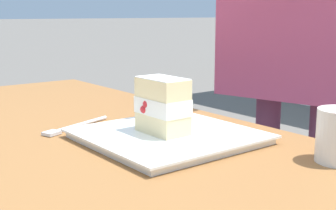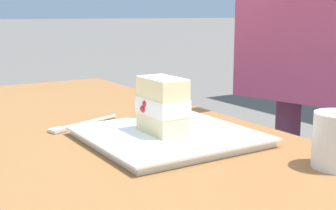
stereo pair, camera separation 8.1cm
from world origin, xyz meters
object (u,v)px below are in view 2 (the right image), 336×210
(dessert_plate, at_px, (168,136))
(diner_person, at_px, (321,6))
(dessert_fork, at_px, (80,124))
(patio_table, at_px, (5,198))
(cake_slice, at_px, (162,105))

(dessert_plate, bearing_deg, diner_person, 104.10)
(dessert_fork, height_order, diner_person, diner_person)
(patio_table, xyz_separation_m, cake_slice, (0.14, 0.25, 0.17))
(dessert_fork, xyz_separation_m, diner_person, (0.04, 0.65, 0.24))
(patio_table, relative_size, cake_slice, 13.69)
(patio_table, bearing_deg, cake_slice, 60.42)
(cake_slice, xyz_separation_m, dessert_fork, (-0.18, -0.08, -0.06))
(diner_person, bearing_deg, dessert_fork, -93.96)
(dessert_plate, distance_m, dessert_fork, 0.21)
(patio_table, relative_size, dessert_fork, 8.14)
(cake_slice, bearing_deg, patio_table, -119.58)
(dessert_plate, distance_m, diner_person, 0.62)
(patio_table, relative_size, dessert_plate, 4.79)
(dessert_plate, bearing_deg, dessert_fork, -152.84)
(dessert_fork, bearing_deg, diner_person, 86.04)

